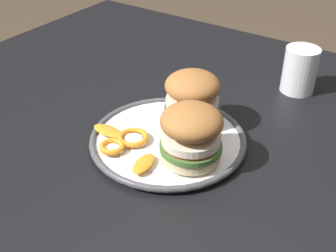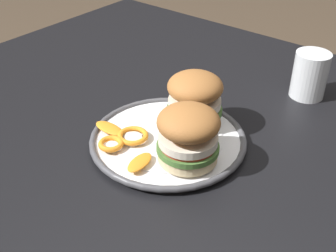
{
  "view_description": "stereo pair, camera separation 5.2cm",
  "coord_description": "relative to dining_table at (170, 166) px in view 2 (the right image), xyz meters",
  "views": [
    {
      "loc": [
        -0.4,
        0.58,
        1.25
      ],
      "look_at": [
        -0.03,
        0.04,
        0.81
      ],
      "focal_mm": 46.16,
      "sensor_mm": 36.0,
      "label": 1
    },
    {
      "loc": [
        -0.44,
        0.55,
        1.25
      ],
      "look_at": [
        -0.03,
        0.04,
        0.81
      ],
      "focal_mm": 46.16,
      "sensor_mm": 36.0,
      "label": 2
    }
  ],
  "objects": [
    {
      "name": "drinking_glass",
      "position": [
        -0.15,
        -0.29,
        0.14
      ],
      "size": [
        0.07,
        0.07,
        0.1
      ],
      "color": "white",
      "rests_on": "dining_table"
    },
    {
      "name": "dinner_plate",
      "position": [
        -0.03,
        0.04,
        0.1
      ],
      "size": [
        0.29,
        0.29,
        0.02
      ],
      "color": "white",
      "rests_on": "dining_table"
    },
    {
      "name": "orange_peel_small_curl",
      "position": [
        0.03,
        0.13,
        0.12
      ],
      "size": [
        0.05,
        0.05,
        0.01
      ],
      "color": "orange",
      "rests_on": "dinner_plate"
    },
    {
      "name": "orange_peel_strip_short",
      "position": [
        -0.04,
        0.14,
        0.12
      ],
      "size": [
        0.04,
        0.06,
        0.01
      ],
      "color": "orange",
      "rests_on": "dinner_plate"
    },
    {
      "name": "sandwich_half_right",
      "position": [
        -0.09,
        0.07,
        0.16
      ],
      "size": [
        0.13,
        0.13,
        0.1
      ],
      "color": "beige",
      "rests_on": "dinner_plate"
    },
    {
      "name": "dining_table",
      "position": [
        0.0,
        0.0,
        0.0
      ],
      "size": [
        1.27,
        1.1,
        0.77
      ],
      "color": "black",
      "rests_on": "ground"
    },
    {
      "name": "orange_peel_curled",
      "position": [
        0.02,
        0.09,
        0.12
      ],
      "size": [
        0.06,
        0.06,
        0.01
      ],
      "color": "orange",
      "rests_on": "dinner_plate"
    },
    {
      "name": "orange_peel_strip_long",
      "position": [
        0.07,
        0.1,
        0.12
      ],
      "size": [
        0.07,
        0.03,
        0.01
      ],
      "color": "orange",
      "rests_on": "dinner_plate"
    },
    {
      "name": "sandwich_half_left",
      "position": [
        -0.03,
        -0.03,
        0.16
      ],
      "size": [
        0.14,
        0.14,
        0.1
      ],
      "color": "beige",
      "rests_on": "dinner_plate"
    }
  ]
}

